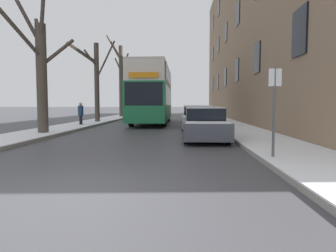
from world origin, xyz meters
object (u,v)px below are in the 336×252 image
(parked_car_2, at_px, (193,115))
(street_sign_post, at_px, (274,108))
(pedestrian_left_sidewalk, at_px, (81,113))
(bare_tree_left_0, at_px, (40,68))
(bare_tree_left_1, at_px, (96,79))
(parked_car_0, at_px, (205,125))
(parked_car_1, at_px, (197,118))
(bare_tree_left_2, at_px, (121,79))
(double_decker_bus, at_px, (152,92))

(parked_car_2, bearing_deg, street_sign_post, -85.27)
(street_sign_post, bearing_deg, pedestrian_left_sidewalk, 127.34)
(bare_tree_left_0, xyz_separation_m, bare_tree_left_1, (-0.04, 9.25, 0.23))
(parked_car_0, bearing_deg, bare_tree_left_1, 125.47)
(parked_car_1, relative_size, street_sign_post, 1.85)
(bare_tree_left_2, distance_m, street_sign_post, 27.21)
(parked_car_1, bearing_deg, double_decker_bus, 123.14)
(bare_tree_left_2, distance_m, pedestrian_left_sidewalk, 14.01)
(parked_car_1, height_order, pedestrian_left_sidewalk, pedestrian_left_sidewalk)
(pedestrian_left_sidewalk, bearing_deg, bare_tree_left_2, -6.52)
(double_decker_bus, height_order, pedestrian_left_sidewalk, double_decker_bus)
(double_decker_bus, bearing_deg, bare_tree_left_2, 114.19)
(parked_car_1, bearing_deg, bare_tree_left_1, 146.93)
(parked_car_2, xyz_separation_m, pedestrian_left_sidewalk, (-7.67, -4.94, 0.24))
(parked_car_2, distance_m, street_sign_post, 16.90)
(parked_car_2, bearing_deg, bare_tree_left_1, -169.82)
(pedestrian_left_sidewalk, height_order, street_sign_post, street_sign_post)
(parked_car_2, bearing_deg, bare_tree_left_0, -125.61)
(bare_tree_left_0, bearing_deg, parked_car_0, -10.98)
(bare_tree_left_0, distance_m, street_sign_post, 11.08)
(bare_tree_left_2, relative_size, parked_car_2, 2.06)
(bare_tree_left_1, xyz_separation_m, bare_tree_left_2, (-0.10, 10.01, 0.88))
(double_decker_bus, distance_m, parked_car_0, 11.34)
(pedestrian_left_sidewalk, bearing_deg, bare_tree_left_1, -7.28)
(double_decker_bus, xyz_separation_m, parked_car_1, (3.24, -4.97, -1.81))
(parked_car_2, relative_size, street_sign_post, 1.82)
(parked_car_1, height_order, street_sign_post, street_sign_post)
(bare_tree_left_1, distance_m, parked_car_2, 8.26)
(street_sign_post, bearing_deg, bare_tree_left_0, 145.42)
(bare_tree_left_1, xyz_separation_m, double_decker_bus, (4.40, -0.01, -0.99))
(parked_car_0, distance_m, parked_car_2, 12.10)
(bare_tree_left_2, bearing_deg, bare_tree_left_0, -89.59)
(bare_tree_left_0, bearing_deg, pedestrian_left_sidewalk, 90.66)
(bare_tree_left_2, relative_size, pedestrian_left_sidewalk, 5.61)
(bare_tree_left_0, relative_size, parked_car_2, 1.69)
(bare_tree_left_0, distance_m, bare_tree_left_2, 19.29)
(bare_tree_left_0, bearing_deg, parked_car_1, 29.32)
(parked_car_2, bearing_deg, pedestrian_left_sidewalk, -147.21)
(parked_car_0, xyz_separation_m, pedestrian_left_sidewalk, (-7.67, 7.15, 0.25))
(parked_car_1, height_order, parked_car_2, parked_car_1)
(bare_tree_left_0, distance_m, parked_car_2, 13.31)
(bare_tree_left_2, bearing_deg, parked_car_1, -62.67)
(bare_tree_left_1, distance_m, street_sign_post, 18.02)
(bare_tree_left_0, relative_size, parked_car_0, 1.91)
(double_decker_bus, bearing_deg, bare_tree_left_1, 179.89)
(parked_car_2, xyz_separation_m, street_sign_post, (1.39, -16.82, 0.75))
(pedestrian_left_sidewalk, bearing_deg, parked_car_2, -64.03)
(bare_tree_left_0, relative_size, street_sign_post, 3.08)
(bare_tree_left_1, bearing_deg, double_decker_bus, -0.11)
(bare_tree_left_2, xyz_separation_m, pedestrian_left_sidewalk, (0.07, -13.58, -3.44))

